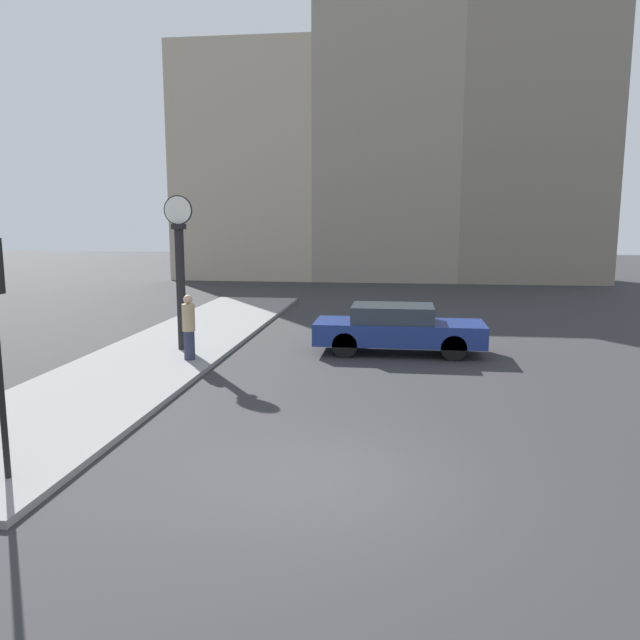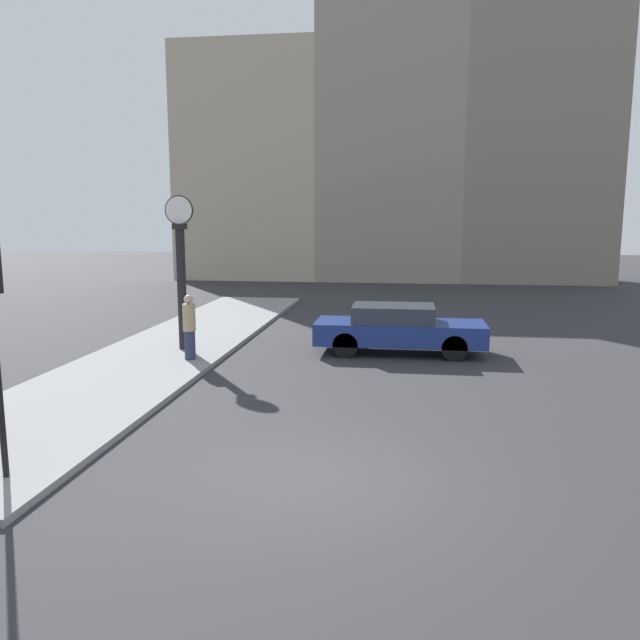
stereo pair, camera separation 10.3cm
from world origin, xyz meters
TOP-DOWN VIEW (x-y plane):
  - ground_plane at (0.00, 0.00)m, footprint 120.00×120.00m
  - sidewalk_corner at (-5.52, 8.89)m, footprint 3.68×21.77m
  - building_row at (0.88, 30.76)m, footprint 26.06×5.00m
  - sedan_car at (1.01, 8.90)m, footprint 4.75×1.71m
  - street_clock at (-5.04, 8.11)m, footprint 0.81×0.33m
  - pedestrian_tan_coat at (-4.40, 6.86)m, footprint 0.33×0.33m

SIDE VIEW (x-z plane):
  - ground_plane at x=0.00m, z-range 0.00..0.00m
  - sidewalk_corner at x=-5.52m, z-range 0.00..0.12m
  - sedan_car at x=1.01m, z-range 0.02..1.40m
  - pedestrian_tan_coat at x=-4.40m, z-range 0.13..1.84m
  - street_clock at x=-5.04m, z-range 0.20..4.50m
  - building_row at x=0.88m, z-range -0.97..18.33m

